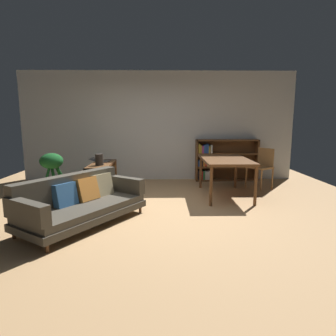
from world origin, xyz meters
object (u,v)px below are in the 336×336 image
Objects in this scene: dining_table at (225,162)px; potted_floor_plant at (52,168)px; dining_chair_near at (262,165)px; open_laptop at (101,161)px; fabric_couch at (81,201)px; desk_speaker at (99,160)px; bookshelf at (222,160)px; media_console at (102,179)px.

potted_floor_plant is at bearing -178.11° from dining_table.
open_laptop is at bearing -177.27° from dining_chair_near.
dining_table is at bearing 31.19° from fabric_couch.
desk_speaker is (0.07, -0.49, 0.09)m from open_laptop.
desk_speaker is 0.15× the size of dining_table.
dining_table is at bearing -99.14° from bookshelf.
desk_speaker is (-0.02, 1.44, 0.42)m from fabric_couch.
open_laptop is 3.00m from bookshelf.
dining_chair_near is at bearing 32.91° from dining_table.
media_console is 0.45m from open_laptop.
bookshelf reaches higher than media_console.
desk_speaker is (0.01, -0.22, 0.44)m from media_console.
desk_speaker is at bearing 90.89° from fabric_couch.
dining_table is at bearing 1.11° from desk_speaker.
bookshelf is (2.73, 1.56, -0.24)m from desk_speaker.
bookshelf reaches higher than desk_speaker.
media_console is at bearing 92.33° from desk_speaker.
media_console is at bearing 176.02° from dining_table.
fabric_couch is at bearing -131.98° from bookshelf.
desk_speaker is at bearing 4.04° from potted_floor_plant.
media_console is at bearing -153.86° from bookshelf.
media_console is at bearing 91.08° from fabric_couch.
bookshelf is (-0.70, 0.90, -0.02)m from dining_chair_near.
bookshelf reaches higher than dining_table.
desk_speaker is 3.15m from bookshelf.
potted_floor_plant is 0.57× the size of bookshelf.
potted_floor_plant is 0.59× the size of dining_table.
bookshelf is at bearing 80.86° from dining_table.
dining_chair_near is 0.58× the size of bookshelf.
desk_speaker is 0.25× the size of dining_chair_near.
potted_floor_plant is 3.98m from bookshelf.
dining_chair_near is at bearing 2.73° from open_laptop.
dining_table reaches higher than media_console.
potted_floor_plant reaches higher than desk_speaker.
desk_speaker is at bearing -150.16° from bookshelf.
potted_floor_plant is at bearing -155.85° from bookshelf.
dining_table is at bearing -9.91° from open_laptop.
open_laptop reaches higher than fabric_couch.
desk_speaker reaches higher than media_console.
media_console is at bearing 17.69° from potted_floor_plant.
open_laptop is 1.89× the size of desk_speaker.
fabric_couch is at bearing -148.81° from dining_table.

